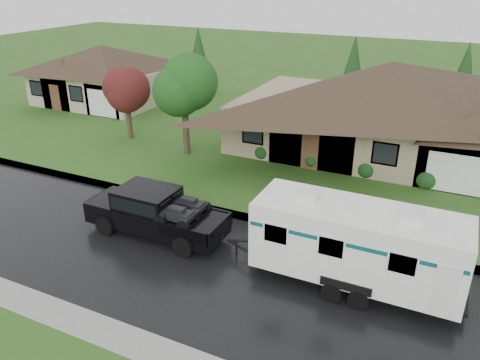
% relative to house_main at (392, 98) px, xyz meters
% --- Properties ---
extents(ground, '(140.00, 140.00, 0.00)m').
position_rel_house_main_xyz_m(ground, '(-2.29, -13.84, -3.59)').
color(ground, '#2E561A').
rests_on(ground, ground).
extents(road, '(140.00, 8.00, 0.01)m').
position_rel_house_main_xyz_m(road, '(-2.29, -15.84, -3.59)').
color(road, black).
rests_on(road, ground).
extents(curb, '(140.00, 0.50, 0.15)m').
position_rel_house_main_xyz_m(curb, '(-2.29, -11.59, -3.52)').
color(curb, gray).
rests_on(curb, ground).
extents(lawn, '(140.00, 26.00, 0.15)m').
position_rel_house_main_xyz_m(lawn, '(-2.29, 1.16, -3.52)').
color(lawn, '#2E561A').
rests_on(lawn, ground).
extents(house_main, '(19.44, 10.80, 6.90)m').
position_rel_house_main_xyz_m(house_main, '(0.00, 0.00, 0.00)').
color(house_main, gray).
rests_on(house_main, lawn).
extents(house_far, '(10.80, 8.64, 5.80)m').
position_rel_house_main_xyz_m(house_far, '(-24.07, 2.02, -0.62)').
color(house_far, tan).
rests_on(house_far, lawn).
extents(tree_left_green, '(3.60, 3.60, 5.95)m').
position_rel_house_main_xyz_m(tree_left_green, '(-11.25, -5.73, 0.69)').
color(tree_left_green, '#382B1E').
rests_on(tree_left_green, lawn).
extents(tree_red, '(2.90, 2.90, 4.80)m').
position_rel_house_main_xyz_m(tree_red, '(-16.31, -4.85, -0.12)').
color(tree_red, '#382B1E').
rests_on(tree_red, lawn).
extents(shrub_row, '(13.60, 1.00, 1.00)m').
position_rel_house_main_xyz_m(shrub_row, '(-0.29, -4.54, -2.94)').
color(shrub_row, '#143814').
rests_on(shrub_row, lawn).
extents(pickup_truck, '(6.32, 2.40, 2.11)m').
position_rel_house_main_xyz_m(pickup_truck, '(-7.55, -14.53, -2.46)').
color(pickup_truck, black).
rests_on(pickup_truck, ground).
extents(travel_trailer, '(7.80, 2.74, 3.50)m').
position_rel_house_main_xyz_m(travel_trailer, '(1.27, -14.53, -1.74)').
color(travel_trailer, white).
rests_on(travel_trailer, ground).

